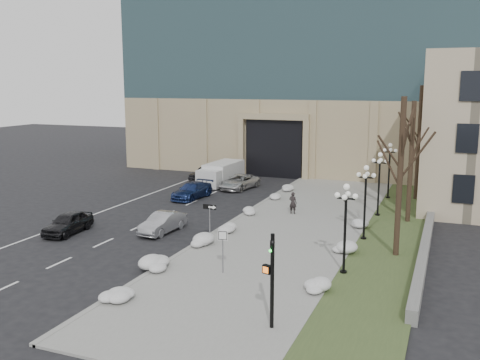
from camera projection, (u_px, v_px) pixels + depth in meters
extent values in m
plane|color=black|center=(142.00, 293.00, 25.04)|extent=(160.00, 160.00, 0.00)
cube|color=gray|center=(296.00, 226.00, 36.54)|extent=(9.00, 40.00, 0.12)
cube|color=gray|center=(235.00, 220.00, 38.18)|extent=(0.30, 40.00, 0.14)
cube|color=#3A4B25|center=(394.00, 236.00, 34.18)|extent=(4.00, 40.00, 0.10)
cube|color=gray|center=(429.00, 227.00, 35.22)|extent=(0.50, 30.00, 0.70)
cube|color=tan|center=(316.00, 131.00, 63.42)|extent=(40.00, 20.00, 8.00)
cube|color=black|center=(277.00, 147.00, 56.11)|extent=(6.00, 2.50, 6.00)
cube|color=tan|center=(273.00, 117.00, 54.23)|extent=(7.50, 0.60, 0.60)
cube|color=tan|center=(241.00, 147.00, 56.10)|extent=(0.60, 0.60, 6.00)
cube|color=tan|center=(306.00, 151.00, 53.55)|extent=(0.60, 0.60, 6.00)
cube|color=black|center=(463.00, 189.00, 36.85)|extent=(1.40, 0.25, 2.00)
cube|color=black|center=(467.00, 138.00, 36.22)|extent=(1.40, 0.25, 2.00)
cube|color=black|center=(471.00, 86.00, 35.59)|extent=(1.40, 0.25, 2.00)
imported|color=black|center=(68.00, 223.00, 34.89)|extent=(1.96, 4.21, 1.40)
imported|color=#919398|center=(163.00, 223.00, 35.05)|extent=(1.67, 4.10, 1.32)
imported|color=navy|center=(192.00, 191.00, 45.39)|extent=(2.32, 4.79, 1.34)
imported|color=#BDBDBD|center=(239.00, 182.00, 49.44)|extent=(3.02, 5.10, 1.33)
imported|color=#2C2B30|center=(205.00, 173.00, 54.22)|extent=(2.36, 4.36, 1.41)
imported|color=black|center=(293.00, 203.00, 39.60)|extent=(0.64, 0.47, 1.64)
cube|color=silver|center=(224.00, 173.00, 52.39)|extent=(2.42, 5.18, 2.04)
cube|color=silver|center=(210.00, 179.00, 49.65)|extent=(2.20, 1.71, 1.63)
cylinder|color=black|center=(201.00, 183.00, 50.34)|extent=(0.28, 0.72, 0.71)
cylinder|color=black|center=(220.00, 185.00, 49.53)|extent=(0.28, 0.72, 0.71)
cylinder|color=black|center=(221.00, 176.00, 54.30)|extent=(0.28, 0.72, 0.71)
cylinder|color=black|center=(240.00, 177.00, 53.49)|extent=(0.28, 0.72, 0.71)
cylinder|color=slate|center=(210.00, 225.00, 32.47)|extent=(0.06, 0.06, 2.41)
cube|color=black|center=(210.00, 207.00, 32.27)|extent=(0.88, 0.09, 0.30)
cube|color=white|center=(211.00, 207.00, 32.19)|extent=(0.42, 0.03, 0.11)
cone|color=white|center=(215.00, 208.00, 32.09)|extent=(0.22, 0.25, 0.24)
cylinder|color=slate|center=(223.00, 253.00, 27.21)|extent=(0.06, 0.06, 2.32)
cube|color=white|center=(223.00, 235.00, 27.04)|extent=(0.50, 0.16, 0.51)
cube|color=black|center=(223.00, 236.00, 27.01)|extent=(0.43, 0.12, 0.44)
cube|color=white|center=(223.00, 236.00, 27.01)|extent=(0.37, 0.10, 0.38)
cylinder|color=black|center=(272.00, 283.00, 20.96)|extent=(0.16, 0.16, 3.99)
cylinder|color=black|center=(272.00, 329.00, 21.31)|extent=(0.50, 0.50, 0.10)
imported|color=black|center=(273.00, 251.00, 20.72)|extent=(0.41, 0.90, 0.18)
sphere|color=#19E533|center=(270.00, 251.00, 20.60)|extent=(0.12, 0.12, 0.12)
cube|color=black|center=(267.00, 269.00, 21.02)|extent=(0.39, 0.29, 0.35)
cube|color=orange|center=(265.00, 270.00, 20.94)|extent=(0.24, 0.09, 0.25)
ellipsoid|color=silver|center=(117.00, 298.00, 23.71)|extent=(1.10, 1.60, 0.36)
ellipsoid|color=silver|center=(156.00, 266.00, 27.85)|extent=(1.10, 1.60, 0.36)
ellipsoid|color=silver|center=(200.00, 243.00, 31.89)|extent=(1.10, 1.60, 0.36)
ellipsoid|color=silver|center=(225.00, 228.00, 35.19)|extent=(1.10, 1.60, 0.36)
ellipsoid|color=silver|center=(248.00, 212.00, 39.57)|extent=(1.10, 1.60, 0.36)
ellipsoid|color=silver|center=(271.00, 198.00, 44.39)|extent=(1.10, 1.60, 0.36)
ellipsoid|color=silver|center=(286.00, 189.00, 47.88)|extent=(1.10, 1.60, 0.36)
ellipsoid|color=silver|center=(314.00, 285.00, 25.31)|extent=(1.10, 1.60, 0.36)
ellipsoid|color=silver|center=(346.00, 249.00, 30.79)|extent=(1.10, 1.60, 0.36)
ellipsoid|color=silver|center=(355.00, 224.00, 36.05)|extent=(1.10, 1.60, 0.36)
cylinder|color=black|center=(343.00, 273.00, 27.48)|extent=(0.36, 0.36, 0.20)
cylinder|color=black|center=(345.00, 237.00, 27.14)|extent=(0.14, 0.14, 4.00)
cylinder|color=black|center=(346.00, 199.00, 26.78)|extent=(0.10, 0.90, 0.10)
cylinder|color=black|center=(346.00, 199.00, 26.78)|extent=(0.90, 0.10, 0.10)
sphere|color=white|center=(347.00, 187.00, 26.67)|extent=(0.32, 0.32, 0.32)
sphere|color=white|center=(355.00, 196.00, 26.58)|extent=(0.28, 0.28, 0.28)
sphere|color=white|center=(337.00, 195.00, 26.91)|extent=(0.28, 0.28, 0.28)
sphere|color=white|center=(348.00, 194.00, 27.16)|extent=(0.28, 0.28, 0.28)
sphere|color=white|center=(345.00, 197.00, 26.34)|extent=(0.28, 0.28, 0.28)
cylinder|color=black|center=(363.00, 239.00, 33.42)|extent=(0.36, 0.36, 0.20)
cylinder|color=black|center=(365.00, 209.00, 33.08)|extent=(0.14, 0.14, 4.00)
cylinder|color=black|center=(366.00, 177.00, 32.71)|extent=(0.10, 0.90, 0.10)
cylinder|color=black|center=(366.00, 177.00, 32.71)|extent=(0.90, 0.10, 0.10)
sphere|color=white|center=(367.00, 168.00, 32.61)|extent=(0.32, 0.32, 0.32)
sphere|color=white|center=(374.00, 176.00, 32.52)|extent=(0.28, 0.28, 0.28)
sphere|color=white|center=(359.00, 175.00, 32.85)|extent=(0.28, 0.28, 0.28)
sphere|color=white|center=(367.00, 174.00, 33.10)|extent=(0.28, 0.28, 0.28)
sphere|color=white|center=(365.00, 176.00, 32.28)|extent=(0.28, 0.28, 0.28)
cylinder|color=black|center=(377.00, 215.00, 39.36)|extent=(0.36, 0.36, 0.20)
cylinder|color=black|center=(379.00, 190.00, 39.01)|extent=(0.14, 0.14, 4.00)
cylinder|color=black|center=(380.00, 163.00, 38.65)|extent=(0.10, 0.90, 0.10)
cylinder|color=black|center=(380.00, 163.00, 38.65)|extent=(0.90, 0.10, 0.10)
sphere|color=white|center=(380.00, 155.00, 38.55)|extent=(0.32, 0.32, 0.32)
sphere|color=white|center=(386.00, 161.00, 38.46)|extent=(0.28, 0.28, 0.28)
sphere|color=white|center=(374.00, 160.00, 38.79)|extent=(0.28, 0.28, 0.28)
sphere|color=white|center=(381.00, 160.00, 39.04)|extent=(0.28, 0.28, 0.28)
sphere|color=white|center=(379.00, 162.00, 38.22)|extent=(0.28, 0.28, 0.28)
cylinder|color=black|center=(388.00, 198.00, 45.30)|extent=(0.36, 0.36, 0.20)
cylinder|color=black|center=(389.00, 176.00, 44.95)|extent=(0.14, 0.14, 4.00)
cylinder|color=black|center=(390.00, 152.00, 44.59)|extent=(0.10, 0.90, 0.10)
cylinder|color=black|center=(390.00, 152.00, 44.59)|extent=(0.90, 0.10, 0.10)
sphere|color=white|center=(390.00, 145.00, 44.49)|extent=(0.32, 0.32, 0.32)
sphere|color=white|center=(396.00, 151.00, 44.40)|extent=(0.28, 0.28, 0.28)
sphere|color=white|center=(385.00, 150.00, 44.73)|extent=(0.28, 0.28, 0.28)
sphere|color=white|center=(391.00, 150.00, 44.98)|extent=(0.28, 0.28, 0.28)
sphere|color=white|center=(390.00, 151.00, 44.16)|extent=(0.28, 0.28, 0.28)
cylinder|color=black|center=(400.00, 178.00, 29.54)|extent=(0.32, 0.32, 9.00)
cylinder|color=black|center=(411.00, 163.00, 36.89)|extent=(0.32, 0.32, 8.50)
cylinder|color=black|center=(419.00, 144.00, 44.11)|extent=(0.32, 0.32, 9.50)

